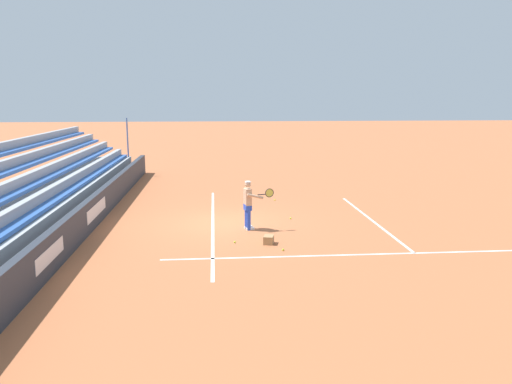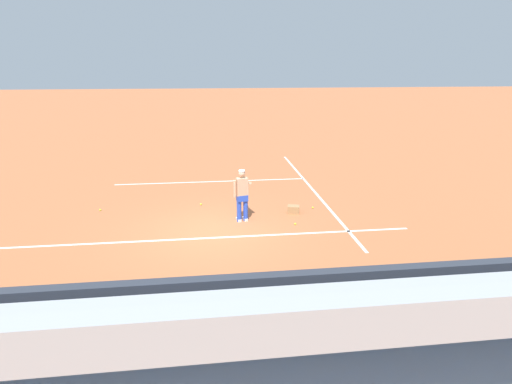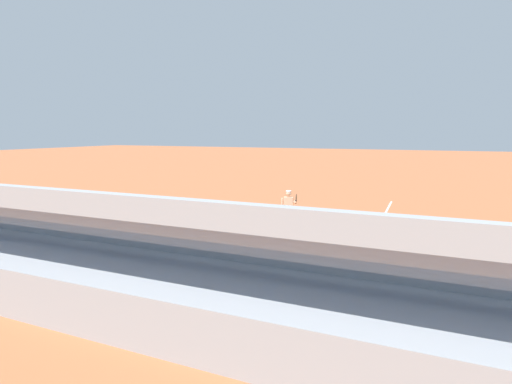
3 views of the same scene
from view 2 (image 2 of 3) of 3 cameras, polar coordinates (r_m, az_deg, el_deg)
The scene contains 12 objects.
ground_plane at distance 12.36m, azimuth -6.06°, elevation -5.58°, with size 160.00×160.00×0.00m, color #B7663D.
court_baseline_white at distance 11.90m, azimuth -6.02°, elevation -6.51°, with size 12.00×0.10×0.01m, color white.
court_sideline_white at distance 16.65m, azimuth 7.96°, elevation 0.52°, with size 0.10×12.00×0.01m, color white.
court_service_line_white at distance 17.55m, azimuth -6.39°, elevation 1.49°, with size 8.22×0.10×0.01m, color white.
back_wall_sponsor_board at distance 7.88m, azimuth -5.47°, elevation -15.57°, with size 25.99×0.25×1.10m.
bleacher_stand at distance 5.99m, azimuth -4.95°, elevation -25.57°, with size 24.69×3.20×3.40m.
tennis_player at distance 12.80m, azimuth -2.00°, elevation -0.40°, with size 0.59×1.06×1.71m.
ball_box_cardboard at distance 13.79m, azimuth 5.37°, elevation -2.48°, with size 0.40×0.30×0.26m, color #A87F51.
tennis_ball_far_left at distance 12.81m, azimuth 5.64°, elevation -4.55°, with size 0.07×0.07×0.07m, color #CCE533.
tennis_ball_stray_back at distance 14.32m, azimuth 8.10°, elevation -2.22°, with size 0.07×0.07×0.07m, color #CCE533.
tennis_ball_near_player at distance 14.66m, azimuth -7.87°, elevation -1.74°, with size 0.07×0.07×0.07m, color #CCE533.
tennis_ball_midcourt at distance 14.99m, azimuth -21.36°, elevation -2.39°, with size 0.07×0.07×0.07m, color #CCE533.
Camera 2 is at (-0.05, -11.37, 4.86)m, focal length 28.00 mm.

